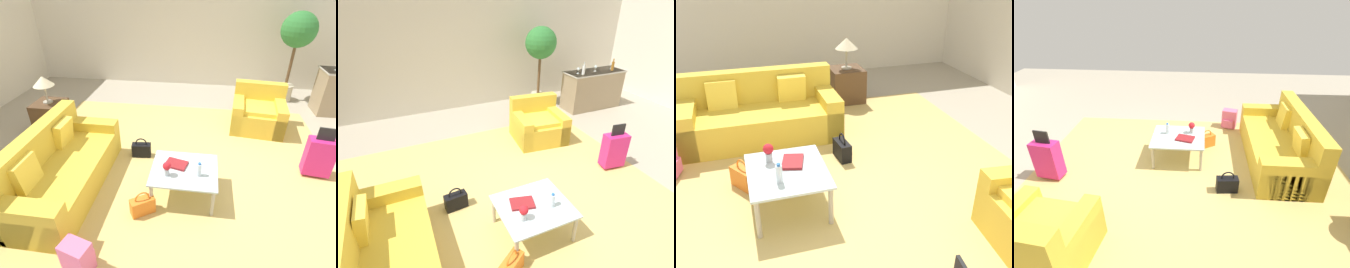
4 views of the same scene
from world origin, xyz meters
TOP-DOWN VIEW (x-y plane):
  - ground_plane at (0.00, 0.00)m, footprint 12.00×12.00m
  - wall_back at (0.00, 4.06)m, footprint 10.24×0.12m
  - area_rug at (-0.60, 0.20)m, footprint 5.20×4.40m
  - couch at (-2.20, -0.60)m, footprint 0.95×2.16m
  - armchair at (0.91, 1.67)m, footprint 1.09×1.01m
  - coffee_table at (-0.40, -0.50)m, footprint 0.90×0.79m
  - water_bottle at (-0.20, -0.60)m, footprint 0.06×0.06m
  - coffee_table_book at (-0.52, -0.42)m, footprint 0.34×0.28m
  - flower_vase at (-0.62, -0.65)m, footprint 0.11×0.11m
  - side_table at (-3.20, 1.00)m, footprint 0.57×0.57m
  - table_lamp at (-3.20, 1.00)m, footprint 0.38×0.38m
  - suitcase_magenta at (1.60, 0.20)m, footprint 0.43×0.27m
  - handbag_black at (-1.21, 0.32)m, footprint 0.33×0.17m
  - handbag_orange at (-0.90, -0.93)m, footprint 0.34×0.29m
  - backpack_pink at (-1.40, -1.79)m, footprint 0.34×0.31m
  - potted_ficus at (1.80, 3.20)m, footprint 0.77×0.77m

SIDE VIEW (x-z plane):
  - ground_plane at x=0.00m, z-range 0.00..0.00m
  - area_rug at x=-0.60m, z-range 0.00..0.01m
  - handbag_black at x=-1.21m, z-range -0.05..0.31m
  - handbag_orange at x=-0.90m, z-range -0.05..0.31m
  - backpack_pink at x=-1.40m, z-range -0.01..0.39m
  - side_table at x=-3.20m, z-range 0.00..0.59m
  - armchair at x=0.91m, z-range -0.14..0.73m
  - couch at x=-2.20m, z-range -0.15..0.77m
  - suitcase_magenta at x=1.60m, z-range -0.07..0.78m
  - coffee_table at x=-0.40m, z-range 0.17..0.61m
  - coffee_table_book at x=-0.52m, z-range 0.45..0.48m
  - water_bottle at x=-0.20m, z-range 0.44..0.64m
  - flower_vase at x=-0.62m, z-range 0.47..0.67m
  - table_lamp at x=-3.20m, z-range 0.75..1.27m
  - potted_ficus at x=1.80m, z-range 0.49..2.55m
  - wall_back at x=0.00m, z-range 0.00..3.10m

